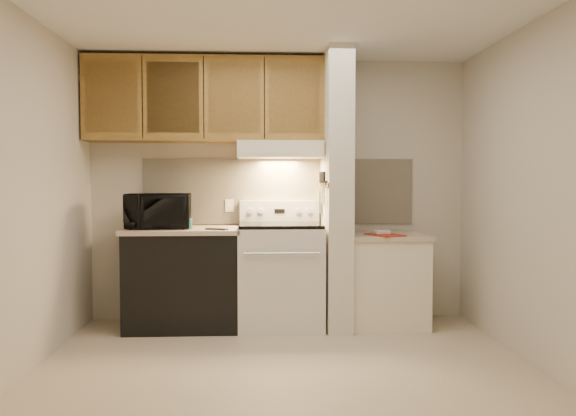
{
  "coord_description": "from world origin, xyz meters",
  "views": [
    {
      "loc": [
        -0.19,
        -3.94,
        1.33
      ],
      "look_at": [
        0.05,
        0.75,
        1.11
      ],
      "focal_mm": 35.0,
      "sensor_mm": 36.0,
      "label": 1
    }
  ],
  "objects": [
    {
      "name": "knife_handle_a",
      "position": [
        0.38,
        0.95,
        1.37
      ],
      "size": [
        0.02,
        0.02,
        0.1
      ],
      "primitive_type": "cylinder",
      "color": "black",
      "rests_on": "knife_strip"
    },
    {
      "name": "range_knob_left_inner",
      "position": [
        -0.18,
        1.4,
        1.05
      ],
      "size": [
        0.05,
        0.02,
        0.05
      ],
      "primitive_type": "cylinder",
      "rotation": [
        1.57,
        0.0,
        0.0
      ],
      "color": "silver",
      "rests_on": "range_backguard"
    },
    {
      "name": "range_hood",
      "position": [
        0.0,
        1.28,
        1.62
      ],
      "size": [
        0.78,
        0.44,
        0.15
      ],
      "primitive_type": "cube",
      "color": "#F2E9CD",
      "rests_on": "upper_cabinets"
    },
    {
      "name": "white_box",
      "position": [
        0.92,
        1.09,
        0.87
      ],
      "size": [
        0.16,
        0.12,
        0.04
      ],
      "primitive_type": "cube",
      "rotation": [
        0.0,
        0.0,
        0.21
      ],
      "color": "white",
      "rests_on": "right_countertop"
    },
    {
      "name": "partition_pillar",
      "position": [
        0.51,
        1.15,
        1.25
      ],
      "size": [
        0.22,
        0.7,
        2.5
      ],
      "primitive_type": "cube",
      "color": "beige",
      "rests_on": "floor"
    },
    {
      "name": "dishwasher_front",
      "position": [
        -0.88,
        1.17,
        0.43
      ],
      "size": [
        1.0,
        0.63,
        0.87
      ],
      "primitive_type": "cube",
      "color": "black",
      "rests_on": "floor"
    },
    {
      "name": "spoon_rest",
      "position": [
        -0.57,
        0.97,
        0.92
      ],
      "size": [
        0.2,
        0.13,
        0.01
      ],
      "primitive_type": "cube",
      "rotation": [
        0.0,
        0.0,
        -0.4
      ],
      "color": "black",
      "rests_on": "left_countertop"
    },
    {
      "name": "cab_gap_a",
      "position": [
        -1.23,
        1.16,
        2.08
      ],
      "size": [
        0.01,
        0.01,
        0.73
      ],
      "primitive_type": "cube",
      "color": "black",
      "rests_on": "upper_cabinets"
    },
    {
      "name": "range_knob_right_outer",
      "position": [
        0.28,
        1.4,
        1.05
      ],
      "size": [
        0.05,
        0.02,
        0.05
      ],
      "primitive_type": "cylinder",
      "rotation": [
        1.57,
        0.0,
        0.0
      ],
      "color": "silver",
      "rests_on": "range_backguard"
    },
    {
      "name": "range_display",
      "position": [
        0.0,
        1.4,
        1.05
      ],
      "size": [
        0.1,
        0.01,
        0.04
      ],
      "primitive_type": "cube",
      "color": "black",
      "rests_on": "range_backguard"
    },
    {
      "name": "oven_window",
      "position": [
        0.0,
        0.84,
        0.5
      ],
      "size": [
        0.5,
        0.01,
        0.3
      ],
      "primitive_type": "cube",
      "color": "black",
      "rests_on": "range_body"
    },
    {
      "name": "wall_left",
      "position": [
        -1.8,
        0.0,
        1.25
      ],
      "size": [
        0.02,
        3.0,
        2.5
      ],
      "primitive_type": "cube",
      "color": "beige",
      "rests_on": "floor"
    },
    {
      "name": "knife_blade_c",
      "position": [
        0.38,
        1.11,
        1.2
      ],
      "size": [
        0.01,
        0.04,
        0.2
      ],
      "primitive_type": "cube",
      "color": "silver",
      "rests_on": "knife_strip"
    },
    {
      "name": "range_knob_right_inner",
      "position": [
        0.18,
        1.4,
        1.05
      ],
      "size": [
        0.05,
        0.02,
        0.05
      ],
      "primitive_type": "cylinder",
      "rotation": [
        1.57,
        0.0,
        0.0
      ],
      "color": "silver",
      "rests_on": "range_backguard"
    },
    {
      "name": "range_backguard",
      "position": [
        0.0,
        1.44,
        1.05
      ],
      "size": [
        0.76,
        0.08,
        0.2
      ],
      "primitive_type": "cube",
      "color": "silver",
      "rests_on": "range_body"
    },
    {
      "name": "knife_blade_d",
      "position": [
        0.38,
        1.18,
        1.22
      ],
      "size": [
        0.01,
        0.04,
        0.16
      ],
      "primitive_type": "cube",
      "color": "silver",
      "rests_on": "knife_strip"
    },
    {
      "name": "knife_blade_e",
      "position": [
        0.38,
        1.26,
        1.21
      ],
      "size": [
        0.01,
        0.04,
        0.18
      ],
      "primitive_type": "cube",
      "color": "silver",
      "rests_on": "knife_strip"
    },
    {
      "name": "outlet",
      "position": [
        -0.48,
        1.48,
        1.1
      ],
      "size": [
        0.08,
        0.01,
        0.12
      ],
      "primitive_type": "cube",
      "color": "#F2E9CD",
      "rests_on": "backsplash"
    },
    {
      "name": "oven_mitt",
      "position": [
        0.38,
        1.32,
        1.14
      ],
      "size": [
        0.03,
        0.09,
        0.22
      ],
      "primitive_type": "cube",
      "color": "slate",
      "rests_on": "partition_pillar"
    },
    {
      "name": "cab_door_b",
      "position": [
        -0.96,
        1.17,
        2.08
      ],
      "size": [
        0.46,
        0.01,
        0.63
      ],
      "primitive_type": "cube",
      "color": "olive",
      "rests_on": "upper_cabinets"
    },
    {
      "name": "knife_handle_d",
      "position": [
        0.38,
        1.19,
        1.37
      ],
      "size": [
        0.02,
        0.02,
        0.1
      ],
      "primitive_type": "cylinder",
      "color": "black",
      "rests_on": "knife_strip"
    },
    {
      "name": "cooktop",
      "position": [
        0.0,
        1.16,
        0.94
      ],
      "size": [
        0.74,
        0.64,
        0.03
      ],
      "primitive_type": "cube",
      "color": "black",
      "rests_on": "range_body"
    },
    {
      "name": "range_body",
      "position": [
        0.0,
        1.16,
        0.46
      ],
      "size": [
        0.76,
        0.65,
        0.92
      ],
      "primitive_type": "cube",
      "color": "silver",
      "rests_on": "floor"
    },
    {
      "name": "cab_gap_c",
      "position": [
        -0.14,
        1.16,
        2.08
      ],
      "size": [
        0.01,
        0.01,
        0.73
      ],
      "primitive_type": "cube",
      "color": "black",
      "rests_on": "upper_cabinets"
    },
    {
      "name": "wall_back",
      "position": [
        0.0,
        1.5,
        1.25
      ],
      "size": [
        3.6,
        2.5,
        0.02
      ],
      "primitive_type": "cube",
      "rotation": [
        1.57,
        0.0,
        0.0
      ],
      "color": "beige",
      "rests_on": "floor"
    },
    {
      "name": "hood_lip",
      "position": [
        0.0,
        1.07,
        1.58
      ],
      "size": [
        0.78,
        0.04,
        0.06
      ],
      "primitive_type": "cube",
      "color": "#F2E9CD",
      "rests_on": "range_hood"
    },
    {
      "name": "knife_strip",
      "position": [
        0.39,
        1.1,
        1.32
      ],
      "size": [
        0.02,
        0.42,
        0.04
      ],
      "primitive_type": "cube",
      "color": "black",
      "rests_on": "partition_pillar"
    },
    {
      "name": "knife_blade_a",
      "position": [
        0.38,
        0.94,
        1.22
      ],
      "size": [
        0.01,
        0.03,
        0.16
      ],
      "primitive_type": "cube",
      "color": "silver",
      "rests_on": "knife_strip"
    },
    {
      "name": "backsplash",
      "position": [
        0.0,
        1.49,
        1.24
      ],
      "size": [
        2.6,
        0.02,
        0.63
      ],
      "primitive_type": "cube",
      "color": "beige",
      "rests_on": "wall_back"
    },
    {
      "name": "right_countertop",
      "position": [
        0.97,
        1.15,
        0.83
      ],
      "size": [
        0.74,
        0.64,
        0.04
      ],
      "primitive_type": "cube",
      "color": "#C2AE96",
      "rests_on": "right_cab_base"
    },
    {
      "name": "red_folder",
      "position": [
        0.93,
        1.0,
        0.86
      ],
      "size": [
        0.34,
        0.39,
        0.01
      ],
      "primitive_type": "cube",
      "rotation": [
        0.0,
        0.0,
        0.39
      ],
      "color": "#A52916",
      "rests_on": "right_countertop"
    },
    {
      "name": "ceiling",
      "position": [
        0.0,
        0.0,
        2.5
      ],
      "size": [
        3.6,
        3.6,
        0.0
      ],
      "primitive_type": "plane",
      "rotation": [
        3.14,
        0.0,
        0.0
      ],
      "color": "white",
      "rests_on": "wall_back"
    },
    {
      "name": "wall_right",
      "position": [
        1.8,
        0.0,
        1.25
      ],
      "size": [
        0.02,
        3.0,
        2.5
      ],
      "primitive_type": "cube",
      "color": "beige",
      "rests_on": "floor"
    },
    {
      "name": "cab_door_a",
      "position": [
        -1.51,
        1.17,
        2.08
      ],
      "size": [
        0.46,
        0.01,
        0.63
      ],
      "primitive_type": "cube",
      "color": "olive",
      "rests_on": "upper_cabinets"
    },
    {
      "name": "floor",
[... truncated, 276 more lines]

